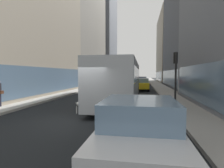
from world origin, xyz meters
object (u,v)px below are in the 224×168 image
at_px(car_blue_hatchback, 107,82).
at_px(dalmatian_dog, 80,104).
at_px(transit_bus, 121,79).
at_px(car_yellow_taxi, 142,84).
at_px(car_red_coupe, 142,80).
at_px(car_silver_sedan, 139,132).
at_px(car_black_suv, 122,81).
at_px(traffic_light_near, 176,70).
at_px(car_white_van, 128,79).

bearing_deg(car_blue_hatchback, dalmatian_dog, -83.52).
bearing_deg(transit_bus, dalmatian_dog, -114.92).
distance_m(car_yellow_taxi, car_red_coupe, 14.83).
distance_m(car_yellow_taxi, car_silver_sedan, 20.06).
bearing_deg(car_black_suv, car_silver_sedan, -82.77).
bearing_deg(transit_bus, car_silver_sedan, -80.37).
bearing_deg(car_red_coupe, car_black_suv, -139.89).
bearing_deg(car_black_suv, car_red_coupe, 40.11).
height_order(car_yellow_taxi, car_red_coupe, same).
bearing_deg(traffic_light_near, car_blue_hatchback, 114.71).
relative_size(transit_bus, dalmatian_dog, 11.98).
height_order(car_black_suv, traffic_light_near, traffic_light_near).
distance_m(car_silver_sedan, traffic_light_near, 8.06).
bearing_deg(traffic_light_near, transit_bus, 153.83).
bearing_deg(car_black_suv, car_white_van, 90.00).
xyz_separation_m(transit_bus, car_black_suv, (-2.40, 22.08, -0.96)).
relative_size(car_yellow_taxi, car_red_coupe, 0.98).
xyz_separation_m(transit_bus, traffic_light_near, (3.70, -1.82, 0.66)).
xyz_separation_m(car_red_coupe, dalmatian_dog, (-3.45, -29.44, -0.31)).
relative_size(transit_bus, car_red_coupe, 2.58).
xyz_separation_m(car_white_van, car_yellow_taxi, (4.00, -26.99, -0.00)).
bearing_deg(dalmatian_dog, car_blue_hatchback, 96.48).
xyz_separation_m(car_yellow_taxi, dalmatian_dog, (-3.45, -14.61, -0.31)).
height_order(car_white_van, traffic_light_near, traffic_light_near).
bearing_deg(car_silver_sedan, dalmatian_dog, 122.41).
bearing_deg(transit_bus, car_white_van, 93.65).
bearing_deg(car_white_van, car_blue_hatchback, -94.03).
xyz_separation_m(car_white_van, car_black_suv, (-0.00, -15.53, -0.00)).
bearing_deg(traffic_light_near, car_red_coupe, 94.40).
bearing_deg(car_blue_hatchback, transit_bus, -74.99).
height_order(transit_bus, car_black_suv, transit_bus).
relative_size(transit_bus, car_yellow_taxi, 2.65).
xyz_separation_m(car_blue_hatchback, dalmatian_dog, (2.15, -18.90, -0.31)).
height_order(car_silver_sedan, traffic_light_near, traffic_light_near).
bearing_deg(car_red_coupe, car_white_van, 108.21).
height_order(car_white_van, car_black_suv, same).
xyz_separation_m(car_yellow_taxi, car_blue_hatchback, (-5.60, 4.29, 0.00)).
relative_size(car_blue_hatchback, traffic_light_near, 1.36).
relative_size(car_silver_sedan, car_red_coupe, 0.93).
distance_m(car_yellow_taxi, traffic_light_near, 12.72).
distance_m(dalmatian_dog, traffic_light_near, 6.27).
relative_size(transit_bus, car_black_suv, 2.85).
distance_m(car_blue_hatchback, traffic_light_near, 18.49).
xyz_separation_m(car_black_suv, car_blue_hatchback, (-1.60, -7.17, 0.00)).
distance_m(transit_bus, car_black_suv, 22.23).
bearing_deg(car_black_suv, car_yellow_taxi, -70.76).
bearing_deg(car_red_coupe, car_blue_hatchback, -117.98).
distance_m(car_black_suv, car_blue_hatchback, 7.35).
bearing_deg(car_black_suv, traffic_light_near, -75.68).
distance_m(car_red_coupe, traffic_light_near, 27.40).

